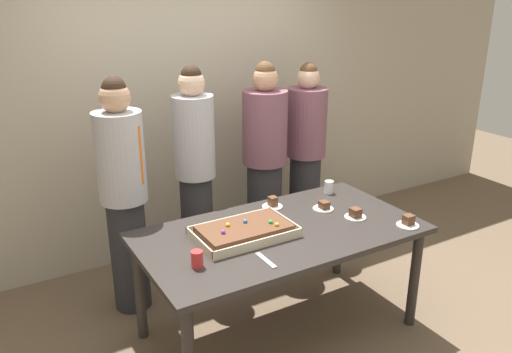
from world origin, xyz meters
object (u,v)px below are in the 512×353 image
person_striped_tie_right (195,173)px  person_far_right_suit (306,154)px  plated_slice_far_right (355,215)px  drink_cup_nearest (329,187)px  cake_server_utensil (266,260)px  person_green_shirt_behind (124,194)px  party_table (280,241)px  drink_cup_middle (197,259)px  sheet_cake (244,231)px  plated_slice_near_left (324,207)px  plated_slice_far_left (408,222)px  plated_slice_near_right (273,204)px  person_serving_front (265,162)px

person_striped_tie_right → person_far_right_suit: (1.14, 0.10, -0.05)m
plated_slice_far_right → drink_cup_nearest: size_ratio=1.50×
cake_server_utensil → person_green_shirt_behind: (-0.50, 1.13, 0.13)m
cake_server_utensil → person_striped_tie_right: person_striped_tie_right is taller
party_table → cake_server_utensil: (-0.30, -0.30, 0.09)m
drink_cup_middle → person_striped_tie_right: (0.49, 1.11, 0.09)m
sheet_cake → plated_slice_near_left: sheet_cake is taller
sheet_cake → drink_cup_middle: (-0.42, -0.20, 0.01)m
plated_slice_far_right → plated_slice_far_left: bearing=-51.0°
plated_slice_near_left → drink_cup_middle: size_ratio=1.50×
sheet_cake → person_far_right_suit: (1.20, 1.00, 0.06)m
sheet_cake → person_far_right_suit: bearing=39.9°
sheet_cake → cake_server_utensil: 0.35m
plated_slice_far_right → person_green_shirt_behind: (-1.35, 0.93, 0.10)m
plated_slice_far_right → person_far_right_suit: (0.39, 1.15, 0.07)m
plated_slice_near_left → plated_slice_far_right: 0.25m
party_table → sheet_cake: (-0.25, 0.04, 0.12)m
party_table → sheet_cake: bearing=170.6°
plated_slice_far_left → cake_server_utensil: bearing=176.0°
drink_cup_middle → person_striped_tie_right: size_ratio=0.06×
sheet_cake → plated_slice_far_left: (1.03, -0.42, -0.01)m
plated_slice_far_left → cake_server_utensil: size_ratio=0.75×
cake_server_utensil → plated_slice_near_right: bearing=55.1°
sheet_cake → person_far_right_suit: 1.57m
person_far_right_suit → person_striped_tie_right: bearing=-35.0°
plated_slice_near_left → cake_server_utensil: size_ratio=0.75×
party_table → cake_server_utensil: cake_server_utensil is taller
cake_server_utensil → person_far_right_suit: person_far_right_suit is taller
party_table → plated_slice_near_left: size_ratio=12.53×
plated_slice_near_left → plated_slice_far_left: size_ratio=1.00×
drink_cup_middle → person_far_right_suit: person_far_right_suit is taller
plated_slice_far_right → person_far_right_suit: size_ratio=0.09×
drink_cup_nearest → drink_cup_middle: 1.46m
sheet_cake → drink_cup_nearest: 0.99m
cake_server_utensil → person_striped_tie_right: 1.27m
plated_slice_far_left → person_green_shirt_behind: size_ratio=0.09×
plated_slice_near_left → person_far_right_suit: bearing=61.7°
drink_cup_nearest → person_striped_tie_right: person_striped_tie_right is taller
plated_slice_near_left → person_far_right_suit: person_far_right_suit is taller
party_table → drink_cup_nearest: drink_cup_nearest is taller
person_green_shirt_behind → person_striped_tie_right: size_ratio=0.99×
sheet_cake → plated_slice_far_left: size_ratio=4.29×
plated_slice_near_right → person_serving_front: size_ratio=0.09×
plated_slice_far_right → plated_slice_near_right: bearing=130.9°
cake_server_utensil → drink_cup_middle: bearing=159.3°
plated_slice_near_left → cake_server_utensil: plated_slice_near_left is taller
party_table → person_striped_tie_right: bearing=101.1°
sheet_cake → plated_slice_near_right: sheet_cake is taller
plated_slice_far_right → person_serving_front: (-0.08, 1.09, 0.09)m
plated_slice_far_right → cake_server_utensil: plated_slice_far_right is taller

